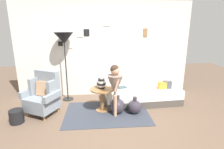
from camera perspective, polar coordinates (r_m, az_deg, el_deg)
ground_plane at (r=3.56m, az=-1.18°, el=-17.55°), size 12.00×12.00×0.00m
gallery_wall at (r=4.98m, az=-2.73°, el=8.02°), size 4.80×0.12×2.60m
rug at (r=4.15m, az=-1.63°, el=-12.31°), size 1.89×1.27×0.01m
armchair at (r=4.28m, az=-21.25°, el=-6.17°), size 0.90×0.82×0.97m
daybed at (r=4.68m, az=9.69°, el=-6.61°), size 1.95×0.93×0.40m
pillow_head at (r=4.98m, az=17.87°, el=-2.35°), size 0.21×0.15×0.17m
pillow_mid at (r=4.71m, az=17.37°, el=-3.18°), size 0.21×0.13×0.19m
pillow_back at (r=4.64m, az=15.89°, el=-3.42°), size 0.21×0.14×0.17m
side_table at (r=4.13m, az=-3.18°, el=-6.64°), size 0.55×0.55×0.55m
vase_striped at (r=4.07m, az=-3.46°, el=-2.83°), size 0.21×0.21×0.28m
floor_lamp at (r=4.66m, az=-15.24°, el=10.61°), size 0.48×0.48×1.79m
person_child at (r=3.78m, az=1.00°, el=-2.98°), size 0.34×0.34×1.16m
book_on_daybed at (r=4.55m, az=3.26°, el=-4.17°), size 0.26×0.22×0.03m
demijohn_near at (r=4.08m, az=1.72°, el=-10.11°), size 0.35×0.35×0.43m
demijohn_far at (r=4.12m, az=7.33°, el=-10.28°), size 0.31×0.31×0.40m
magazine_basket at (r=4.21m, az=-28.46°, el=-11.82°), size 0.28×0.28×0.28m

